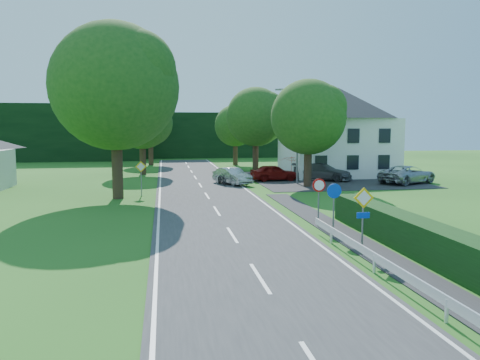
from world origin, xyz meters
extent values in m
cube|color=#323234|center=(0.00, 20.00, 0.02)|extent=(7.00, 80.00, 0.04)
cube|color=#252527|center=(12.00, 33.00, 0.02)|extent=(14.00, 16.00, 0.04)
cube|color=white|center=(-3.25, 20.00, 0.04)|extent=(0.12, 80.00, 0.01)
cube|color=white|center=(3.25, 20.00, 0.04)|extent=(0.12, 80.00, 0.01)
cube|color=black|center=(8.00, 66.00, 3.50)|extent=(30.00, 5.00, 7.00)
cube|color=white|center=(14.00, 36.00, 2.80)|extent=(10.00, 8.00, 5.60)
pyramid|color=#222227|center=(14.00, 36.00, 7.10)|extent=(10.60, 8.40, 3.00)
cylinder|color=slate|center=(8.20, 30.00, 4.00)|extent=(0.16, 0.16, 8.00)
cylinder|color=slate|center=(7.40, 30.00, 7.90)|extent=(1.70, 0.10, 0.10)
cube|color=slate|center=(6.50, 30.00, 7.85)|extent=(0.50, 0.18, 0.12)
cylinder|color=slate|center=(4.30, 8.00, 1.20)|extent=(0.07, 0.07, 2.40)
cube|color=yellow|center=(4.30, 7.97, 2.20)|extent=(0.78, 0.04, 0.78)
cube|color=white|center=(4.30, 7.97, 2.20)|extent=(0.57, 0.05, 0.57)
cube|color=#0D3DC8|center=(4.30, 7.97, 1.55)|extent=(0.50, 0.04, 0.22)
cylinder|color=slate|center=(4.30, 11.00, 1.10)|extent=(0.07, 0.07, 2.20)
cylinder|color=#0D3DC8|center=(4.30, 10.97, 2.05)|extent=(0.64, 0.04, 0.64)
cylinder|color=slate|center=(4.30, 13.00, 1.10)|extent=(0.07, 0.07, 2.20)
cylinder|color=red|center=(4.30, 12.97, 2.05)|extent=(0.64, 0.04, 0.64)
cylinder|color=white|center=(4.30, 12.95, 2.05)|extent=(0.48, 0.04, 0.48)
cylinder|color=slate|center=(-4.50, 25.00, 1.10)|extent=(0.07, 0.07, 2.20)
cube|color=yellow|center=(-4.50, 24.97, 2.05)|extent=(0.78, 0.04, 0.78)
cube|color=white|center=(-4.50, 24.97, 2.05)|extent=(0.57, 0.05, 0.57)
imported|color=#A5A5A9|center=(2.70, 30.26, 0.72)|extent=(3.06, 4.36, 1.36)
imported|color=black|center=(1.80, 29.97, 0.56)|extent=(1.08, 2.09, 1.05)
imported|color=maroon|center=(6.74, 32.32, 0.75)|extent=(4.33, 2.10, 1.42)
imported|color=silver|center=(11.28, 33.47, 0.81)|extent=(4.91, 2.59, 1.54)
imported|color=#515156|center=(11.12, 31.97, 0.80)|extent=(5.52, 4.79, 1.53)
imported|color=#A5A7AC|center=(17.45, 28.45, 0.79)|extent=(5.98, 4.61, 1.51)
imported|color=red|center=(8.71, 33.45, 1.09)|extent=(2.35, 2.39, 2.10)
camera|label=1|loc=(-2.94, -8.05, 4.79)|focal=35.00mm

